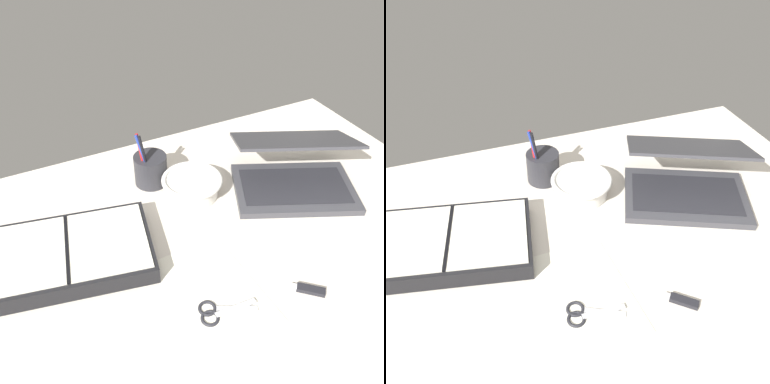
# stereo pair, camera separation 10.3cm
# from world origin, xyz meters

# --- Properties ---
(desk_top) EXTENTS (1.40, 1.00, 0.02)m
(desk_top) POSITION_xyz_m (0.00, 0.00, 0.01)
(desk_top) COLOR beige
(desk_top) RESTS_ON ground
(laptop) EXTENTS (0.41, 0.39, 0.16)m
(laptop) POSITION_xyz_m (0.30, 0.10, 0.07)
(laptop) COLOR #38383D
(laptop) RESTS_ON desk_top
(bowl) EXTENTS (0.17, 0.17, 0.06)m
(bowl) POSITION_xyz_m (0.03, 0.19, 0.05)
(bowl) COLOR silver
(bowl) RESTS_ON desk_top
(pen_cup) EXTENTS (0.09, 0.09, 0.16)m
(pen_cup) POSITION_xyz_m (-0.05, 0.29, 0.07)
(pen_cup) COLOR #28282D
(pen_cup) RESTS_ON desk_top
(planner) EXTENTS (0.42, 0.30, 0.05)m
(planner) POSITION_xyz_m (-0.33, 0.10, 0.04)
(planner) COLOR black
(planner) RESTS_ON desk_top
(scissors) EXTENTS (0.12, 0.07, 0.01)m
(scissors) POSITION_xyz_m (-0.10, -0.18, 0.02)
(scissors) COLOR #B7B7BC
(scissors) RESTS_ON desk_top
(paper_sheet_front) EXTENTS (0.19, 0.29, 0.00)m
(paper_sheet_front) POSITION_xyz_m (-0.07, -0.13, 0.02)
(paper_sheet_front) COLOR silver
(paper_sheet_front) RESTS_ON desk_top
(usb_drive) EXTENTS (0.06, 0.06, 0.01)m
(usb_drive) POSITION_xyz_m (0.11, -0.22, 0.02)
(usb_drive) COLOR black
(usb_drive) RESTS_ON desk_top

